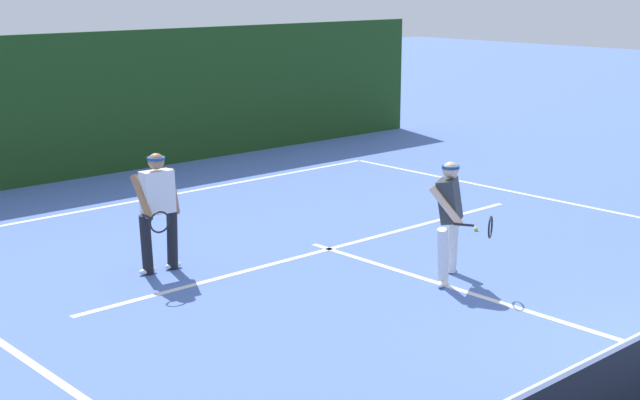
# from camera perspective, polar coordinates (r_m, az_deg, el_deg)

# --- Properties ---
(court_line_baseline_far) EXTENTS (10.31, 0.10, 0.01)m
(court_line_baseline_far) POSITION_cam_1_polar(r_m,az_deg,el_deg) (17.20, -9.86, 0.22)
(court_line_baseline_far) COLOR white
(court_line_baseline_far) RESTS_ON ground_plane
(court_line_service) EXTENTS (8.41, 0.10, 0.01)m
(court_line_service) POSITION_cam_1_polar(r_m,az_deg,el_deg) (13.67, 0.58, -3.07)
(court_line_service) COLOR white
(court_line_service) RESTS_ON ground_plane
(court_line_centre) EXTENTS (0.10, 6.40, 0.01)m
(court_line_centre) POSITION_cam_1_polar(r_m,az_deg,el_deg) (11.84, 10.08, -5.97)
(court_line_centre) COLOR white
(court_line_centre) RESTS_ON ground_plane
(player_near) EXTENTS (0.90, 1.02, 1.61)m
(player_near) POSITION_cam_1_polar(r_m,az_deg,el_deg) (12.20, 8.10, -0.96)
(player_near) COLOR silver
(player_near) RESTS_ON ground_plane
(player_far) EXTENTS (0.82, 0.85, 1.66)m
(player_far) POSITION_cam_1_polar(r_m,az_deg,el_deg) (12.58, -10.08, -0.44)
(player_far) COLOR black
(player_far) RESTS_ON ground_plane
(tennis_ball) EXTENTS (0.07, 0.07, 0.07)m
(tennis_ball) POSITION_cam_1_polar(r_m,az_deg,el_deg) (14.85, 9.70, -1.79)
(tennis_ball) COLOR #D1E033
(tennis_ball) RESTS_ON ground_plane
(back_fence_windscreen) EXTENTS (18.32, 0.12, 2.91)m
(back_fence_windscreen) POSITION_cam_1_polar(r_m,az_deg,el_deg) (19.09, -14.16, 5.77)
(back_fence_windscreen) COLOR #1C3F17
(back_fence_windscreen) RESTS_ON ground_plane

